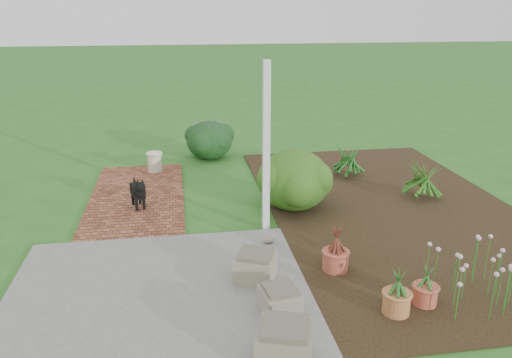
{
  "coord_description": "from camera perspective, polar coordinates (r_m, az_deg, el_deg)",
  "views": [
    {
      "loc": [
        -0.93,
        -6.66,
        3.17
      ],
      "look_at": [
        0.2,
        0.4,
        0.7
      ],
      "focal_mm": 35.0,
      "sensor_mm": 36.0,
      "label": 1
    }
  ],
  "objects": [
    {
      "name": "ground",
      "position": [
        7.43,
        -1.04,
        -6.19
      ],
      "size": [
        80.0,
        80.0,
        0.0
      ],
      "primitive_type": "plane",
      "color": "#29651F",
      "rests_on": "ground"
    },
    {
      "name": "concrete_patio",
      "position": [
        5.84,
        -11.12,
        -13.97
      ],
      "size": [
        3.5,
        3.5,
        0.04
      ],
      "primitive_type": "cube",
      "color": "slate",
      "rests_on": "ground"
    },
    {
      "name": "brick_path",
      "position": [
        9.01,
        -13.41,
        -1.94
      ],
      "size": [
        1.6,
        3.5,
        0.04
      ],
      "primitive_type": "cube",
      "color": "brown",
      "rests_on": "ground"
    },
    {
      "name": "garden_bed",
      "position": [
        8.54,
        15.34,
        -3.34
      ],
      "size": [
        4.0,
        7.0,
        0.03
      ],
      "primitive_type": "cube",
      "color": "black",
      "rests_on": "ground"
    },
    {
      "name": "veranda_post",
      "position": [
        7.13,
        1.17,
        3.44
      ],
      "size": [
        0.1,
        0.1,
        2.5
      ],
      "primitive_type": "cube",
      "color": "white",
      "rests_on": "ground"
    },
    {
      "name": "stone_trough_near",
      "position": [
        4.87,
        3.27,
        -18.39
      ],
      "size": [
        0.62,
        0.62,
        0.33
      ],
      "primitive_type": "cube",
      "rotation": [
        0.0,
        0.0,
        -0.31
      ],
      "color": "#786E5A",
      "rests_on": "concrete_patio"
    },
    {
      "name": "stone_trough_mid",
      "position": [
        5.53,
        2.75,
        -13.75
      ],
      "size": [
        0.45,
        0.45,
        0.26
      ],
      "primitive_type": "cube",
      "rotation": [
        0.0,
        0.0,
        0.16
      ],
      "color": "#706656",
      "rests_on": "concrete_patio"
    },
    {
      "name": "stone_trough_far",
      "position": [
        6.12,
        -0.07,
        -10.06
      ],
      "size": [
        0.59,
        0.59,
        0.3
      ],
      "primitive_type": "cube",
      "rotation": [
        0.0,
        0.0,
        -0.4
      ],
      "color": "gray",
      "rests_on": "concrete_patio"
    },
    {
      "name": "black_dog",
      "position": [
        8.33,
        -13.32,
        -1.32
      ],
      "size": [
        0.29,
        0.58,
        0.51
      ],
      "rotation": [
        0.0,
        0.0,
        0.29
      ],
      "color": "black",
      "rests_on": "brick_path"
    },
    {
      "name": "cream_ceramic_urn",
      "position": [
        10.2,
        -11.5,
        1.91
      ],
      "size": [
        0.36,
        0.36,
        0.38
      ],
      "primitive_type": "cylinder",
      "rotation": [
        0.0,
        0.0,
        -0.32
      ],
      "color": "beige",
      "rests_on": "brick_path"
    },
    {
      "name": "evergreen_shrub",
      "position": [
        8.14,
        4.36,
        0.09
      ],
      "size": [
        1.37,
        1.37,
        1.0
      ],
      "primitive_type": "ellipsoid",
      "rotation": [
        0.0,
        0.0,
        0.18
      ],
      "color": "#193B0E",
      "rests_on": "garden_bed"
    },
    {
      "name": "agapanthus_clump_back",
      "position": [
        9.01,
        18.44,
        0.32
      ],
      "size": [
        1.06,
        1.06,
        0.79
      ],
      "primitive_type": null,
      "rotation": [
        0.0,
        0.0,
        -0.23
      ],
      "color": "#0D400C",
      "rests_on": "garden_bed"
    },
    {
      "name": "agapanthus_clump_front",
      "position": [
        9.87,
        10.37,
        2.4
      ],
      "size": [
        0.93,
        0.93,
        0.73
      ],
      "primitive_type": null,
      "rotation": [
        0.0,
        0.0,
        0.14
      ],
      "color": "#113A14",
      "rests_on": "garden_bed"
    },
    {
      "name": "pink_flower_patch",
      "position": [
        6.2,
        23.51,
        -9.83
      ],
      "size": [
        1.04,
        1.04,
        0.62
      ],
      "primitive_type": null,
      "rotation": [
        0.0,
        0.0,
        -0.08
      ],
      "color": "#113D0F",
      "rests_on": "garden_bed"
    },
    {
      "name": "terracotta_pot_bronze",
      "position": [
        6.42,
        9.06,
        -9.15
      ],
      "size": [
        0.42,
        0.42,
        0.26
      ],
      "primitive_type": "cylinder",
      "rotation": [
        0.0,
        0.0,
        0.42
      ],
      "color": "#B34F3C",
      "rests_on": "garden_bed"
    },
    {
      "name": "terracotta_pot_small_left",
      "position": [
        5.99,
        18.75,
        -12.41
      ],
      "size": [
        0.27,
        0.27,
        0.22
      ],
      "primitive_type": "cylinder",
      "rotation": [
        0.0,
        0.0,
        -0.02
      ],
      "color": "#B7523E",
      "rests_on": "garden_bed"
    },
    {
      "name": "terracotta_pot_small_right",
      "position": [
        5.74,
        15.75,
        -13.44
      ],
      "size": [
        0.39,
        0.39,
        0.25
      ],
      "primitive_type": "cylinder",
      "rotation": [
        0.0,
        0.0,
        0.43
      ],
      "color": "#B9723E",
      "rests_on": "garden_bed"
    },
    {
      "name": "purple_flowering_bush",
      "position": [
        11.01,
        -5.36,
        4.54
      ],
      "size": [
        1.32,
        1.32,
        0.85
      ],
      "primitive_type": "ellipsoid",
      "rotation": [
        0.0,
        0.0,
        0.41
      ],
      "color": "black",
      "rests_on": "ground"
    }
  ]
}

